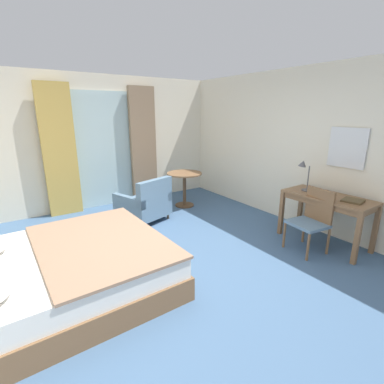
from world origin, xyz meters
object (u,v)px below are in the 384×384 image
Objects in this scene: desk_chair at (312,217)px; round_cafe_table at (184,181)px; armchair_by_window at (145,204)px; desk_lamp at (304,170)px; closed_book at (353,201)px; writing_desk at (327,202)px; bed at (66,270)px.

round_cafe_table is at bearing 98.98° from desk_chair.
armchair_by_window is at bearing 121.77° from desk_chair.
closed_book is at bearing -86.31° from desk_lamp.
armchair_by_window is 1.33× the size of round_cafe_table.
writing_desk is at bearing 2.42° from desk_chair.
armchair_by_window is at bearing 113.31° from closed_book.
armchair_by_window reaches higher than closed_book.
round_cafe_table is at bearing 33.63° from bed.
bed is at bearing 149.61° from closed_book.
desk_chair is at bearing -58.23° from armchair_by_window.
desk_chair is (3.12, -0.90, 0.22)m from bed.
bed is at bearing 163.95° from desk_chair.
desk_lamp reaches higher than desk_chair.
desk_chair is 0.57m from closed_book.
bed is 8.18× the size of closed_book.
writing_desk is 1.73× the size of round_cafe_table.
round_cafe_table is (-0.79, 2.67, -0.12)m from writing_desk.
desk_chair reaches higher than round_cafe_table.
desk_lamp reaches higher than closed_book.
writing_desk is at bearing -85.25° from desk_lamp.
writing_desk is 3.02m from armchair_by_window.
bed is 3.61m from writing_desk.
desk_lamp is (-0.03, 0.42, 0.41)m from writing_desk.
bed is at bearing -137.83° from armchair_by_window.
armchair_by_window is (1.64, 1.49, 0.04)m from bed.
writing_desk is (3.49, -0.88, 0.38)m from bed.
closed_book is at bearing -55.64° from armchair_by_window.
desk_lamp is at bearing -47.20° from armchair_by_window.
closed_book is (0.38, -0.33, 0.27)m from desk_chair.
desk_lamp is (3.45, -0.46, 0.78)m from bed.
desk_chair is at bearing -16.05° from bed.
writing_desk is 1.30× the size of armchair_by_window.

